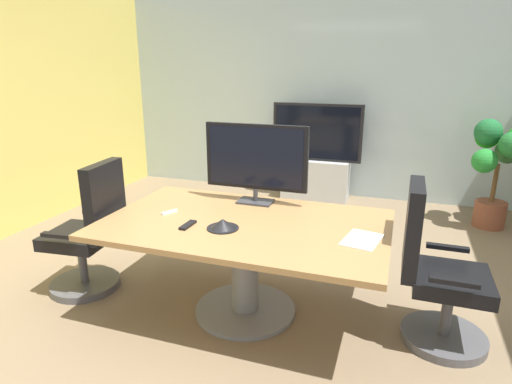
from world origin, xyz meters
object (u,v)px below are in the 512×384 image
at_px(office_chair_left, 90,238).
at_px(remote_control, 188,225).
at_px(tv_monitor, 255,159).
at_px(conference_phone, 223,224).
at_px(potted_plant, 500,158).
at_px(wall_display_unit, 316,168).
at_px(conference_table, 245,244).
at_px(office_chair_right, 435,279).

relative_size(office_chair_left, remote_control, 6.41).
bearing_deg(tv_monitor, remote_control, -112.17).
relative_size(tv_monitor, conference_phone, 3.82).
distance_m(potted_plant, conference_phone, 3.50).
relative_size(wall_display_unit, remote_control, 7.71).
bearing_deg(remote_control, office_chair_left, 174.39).
bearing_deg(potted_plant, conference_table, -128.62).
distance_m(office_chair_right, remote_control, 1.70).
bearing_deg(potted_plant, conference_phone, -128.06).
xyz_separation_m(tv_monitor, wall_display_unit, (0.00, 2.52, -0.65)).
bearing_deg(wall_display_unit, conference_phone, -90.44).
height_order(potted_plant, remote_control, potted_plant).
bearing_deg(office_chair_left, office_chair_right, 88.23).
relative_size(office_chair_right, conference_phone, 4.95).
bearing_deg(remote_control, conference_phone, 10.68).
relative_size(conference_table, conference_phone, 9.18).
distance_m(office_chair_right, potted_plant, 2.62).
distance_m(office_chair_left, wall_display_unit, 3.30).
xyz_separation_m(conference_phone, remote_control, (-0.25, -0.04, -0.02)).
relative_size(potted_plant, conference_phone, 5.63).
height_order(office_chair_left, potted_plant, potted_plant).
distance_m(conference_table, remote_control, 0.44).
height_order(conference_phone, remote_control, conference_phone).
relative_size(tv_monitor, potted_plant, 0.68).
bearing_deg(conference_table, tv_monitor, 99.25).
relative_size(office_chair_right, remote_control, 6.41).
bearing_deg(conference_table, potted_plant, 51.38).
bearing_deg(potted_plant, wall_display_unit, 169.77).
bearing_deg(remote_control, conference_table, 33.57).
distance_m(tv_monitor, conference_phone, 0.70).
bearing_deg(office_chair_left, tv_monitor, 107.75).
xyz_separation_m(office_chair_left, office_chair_right, (2.61, 0.19, 0.00)).
bearing_deg(tv_monitor, office_chair_left, -156.36).
bearing_deg(conference_phone, office_chair_left, 176.17).
relative_size(office_chair_right, potted_plant, 0.88).
distance_m(office_chair_left, tv_monitor, 1.49).
height_order(conference_table, potted_plant, potted_plant).
height_order(wall_display_unit, potted_plant, wall_display_unit).
height_order(conference_table, remote_control, remote_control).
distance_m(office_chair_left, office_chair_right, 2.62).
bearing_deg(remote_control, office_chair_right, 12.16).
relative_size(office_chair_left, office_chair_right, 1.00).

